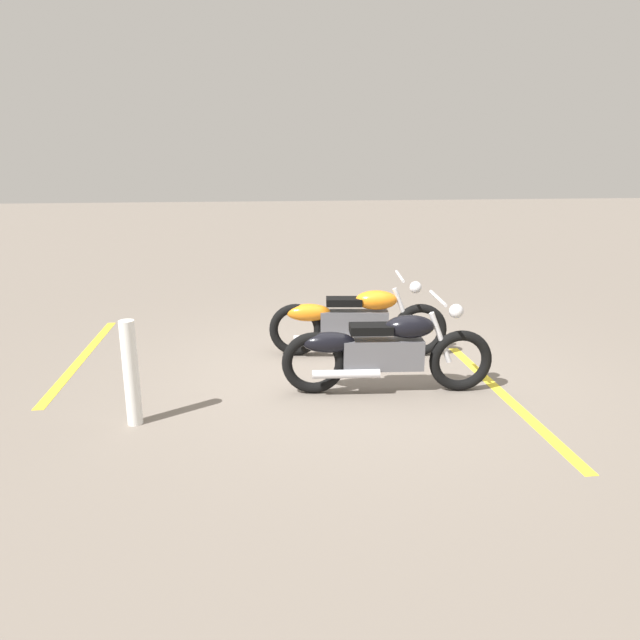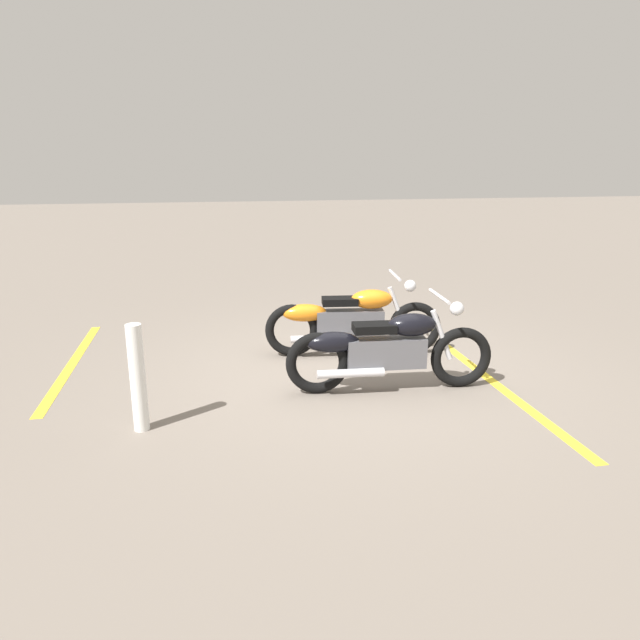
% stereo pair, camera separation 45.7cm
% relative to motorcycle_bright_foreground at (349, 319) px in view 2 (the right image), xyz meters
% --- Properties ---
extents(ground_plane, '(60.00, 60.00, 0.00)m').
position_rel_motorcycle_bright_foreground_xyz_m(ground_plane, '(0.05, 0.61, -0.46)').
color(ground_plane, slate).
extents(motorcycle_bright_foreground, '(2.23, 0.62, 1.04)m').
position_rel_motorcycle_bright_foreground_xyz_m(motorcycle_bright_foreground, '(0.00, 0.00, 0.00)').
color(motorcycle_bright_foreground, black).
rests_on(motorcycle_bright_foreground, ground).
extents(motorcycle_dark_foreground, '(2.23, 0.62, 1.04)m').
position_rel_motorcycle_bright_foreground_xyz_m(motorcycle_dark_foreground, '(-0.08, 1.22, 0.00)').
color(motorcycle_dark_foreground, black).
rests_on(motorcycle_dark_foreground, ground).
extents(bollard_post, '(0.14, 0.14, 1.00)m').
position_rel_motorcycle_bright_foreground_xyz_m(bollard_post, '(2.39, 1.66, 0.04)').
color(bollard_post, white).
rests_on(bollard_post, ground).
extents(parking_stripe_near, '(0.16, 3.20, 0.01)m').
position_rel_motorcycle_bright_foreground_xyz_m(parking_stripe_near, '(-1.33, 1.51, -0.46)').
color(parking_stripe_near, yellow).
rests_on(parking_stripe_near, ground).
extents(parking_stripe_mid, '(0.16, 3.20, 0.01)m').
position_rel_motorcycle_bright_foreground_xyz_m(parking_stripe_mid, '(3.39, -0.37, -0.46)').
color(parking_stripe_mid, yellow).
rests_on(parking_stripe_mid, ground).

